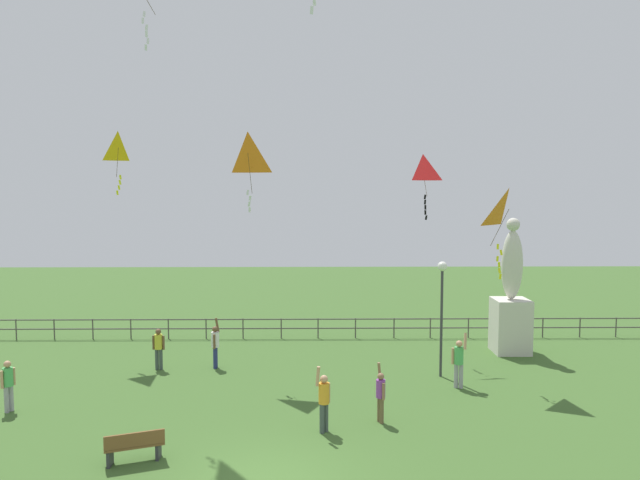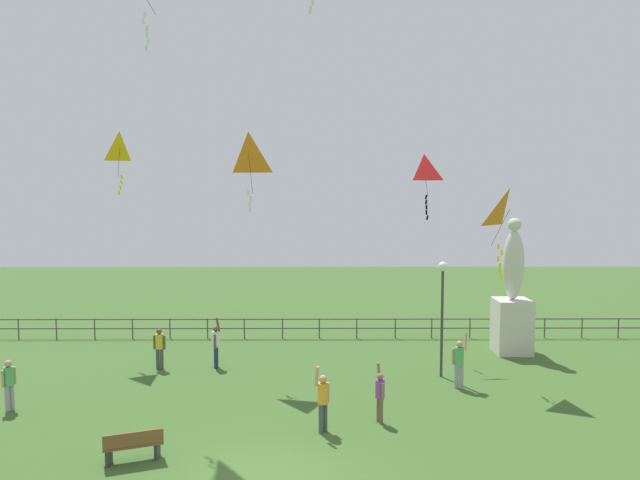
# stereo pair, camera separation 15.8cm
# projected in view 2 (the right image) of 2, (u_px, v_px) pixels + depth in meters

# --- Properties ---
(ground_plane) EXTENTS (80.00, 80.00, 0.00)m
(ground_plane) POSITION_uv_depth(u_px,v_px,m) (264.00, 480.00, 14.78)
(ground_plane) COLOR #3D6028
(statue_monument) EXTENTS (1.47, 1.47, 5.80)m
(statue_monument) POSITION_uv_depth(u_px,v_px,m) (512.00, 307.00, 26.06)
(statue_monument) COLOR beige
(statue_monument) RESTS_ON ground_plane
(lamppost) EXTENTS (0.36, 0.36, 4.35)m
(lamppost) POSITION_uv_depth(u_px,v_px,m) (442.00, 293.00, 22.62)
(lamppost) COLOR #38383D
(lamppost) RESTS_ON ground_plane
(park_bench) EXTENTS (1.55, 0.90, 0.85)m
(park_bench) POSITION_uv_depth(u_px,v_px,m) (133.00, 445.00, 15.71)
(park_bench) COLOR brown
(park_bench) RESTS_ON ground_plane
(person_0) EXTENTS (0.31, 0.50, 1.95)m
(person_0) POSITION_uv_depth(u_px,v_px,m) (216.00, 343.00, 23.96)
(person_0) COLOR navy
(person_0) RESTS_ON ground_plane
(person_1) EXTENTS (0.49, 0.30, 1.61)m
(person_1) POSITION_uv_depth(u_px,v_px,m) (159.00, 346.00, 23.76)
(person_1) COLOR #3F4C47
(person_1) RESTS_ON ground_plane
(person_2) EXTENTS (0.30, 0.44, 1.64)m
(person_2) POSITION_uv_depth(u_px,v_px,m) (9.00, 382.00, 19.31)
(person_2) COLOR #99999E
(person_2) RESTS_ON ground_plane
(person_3) EXTENTS (0.28, 0.48, 1.79)m
(person_3) POSITION_uv_depth(u_px,v_px,m) (380.00, 393.00, 18.35)
(person_3) COLOR brown
(person_3) RESTS_ON ground_plane
(person_4) EXTENTS (0.45, 0.41, 1.99)m
(person_4) POSITION_uv_depth(u_px,v_px,m) (323.00, 399.00, 17.61)
(person_4) COLOR #3F4C47
(person_4) RESTS_ON ground_plane
(person_5) EXTENTS (0.52, 0.40, 2.01)m
(person_5) POSITION_uv_depth(u_px,v_px,m) (459.00, 360.00, 21.48)
(person_5) COLOR #99999E
(person_5) RESTS_ON ground_plane
(kite_0) EXTENTS (1.22, 0.84, 3.00)m
(kite_0) POSITION_uv_depth(u_px,v_px,m) (248.00, 155.00, 22.86)
(kite_0) COLOR orange
(kite_1) EXTENTS (1.27, 1.27, 3.26)m
(kite_1) POSITION_uv_depth(u_px,v_px,m) (509.00, 212.00, 21.68)
(kite_1) COLOR orange
(kite_2) EXTENTS (1.01, 1.10, 2.73)m
(kite_2) POSITION_uv_depth(u_px,v_px,m) (424.00, 172.00, 26.11)
(kite_2) COLOR red
(kite_5) EXTENTS (1.02, 1.09, 2.60)m
(kite_5) POSITION_uv_depth(u_px,v_px,m) (120.00, 150.00, 25.62)
(kite_5) COLOR yellow
(waterfront_railing) EXTENTS (36.05, 0.06, 0.95)m
(waterfront_railing) POSITION_uv_depth(u_px,v_px,m) (282.00, 325.00, 28.67)
(waterfront_railing) COLOR #4C4742
(waterfront_railing) RESTS_ON ground_plane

